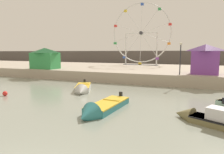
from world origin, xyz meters
TOP-DOWN VIEW (x-y plane):
  - quay_promenade at (0.00, 30.56)m, footprint 110.00×21.14m
  - distant_town_skyline at (0.00, 55.35)m, footprint 140.00×3.00m
  - motorboat_teal_painted at (-0.59, 8.03)m, footprint 1.85×5.73m
  - motorboat_pale_grey at (-5.49, 13.88)m, footprint 3.35×4.99m
  - motorboat_olive_wood at (6.13, 8.32)m, footprint 5.08×3.19m
  - ferris_wheel_white_frame at (-5.32, 36.94)m, footprint 12.09×1.20m
  - carnival_booth_green_kiosk at (-17.08, 21.81)m, footprint 4.54×2.83m
  - carnival_booth_purple_stall at (6.20, 22.82)m, footprint 3.45×2.85m
  - promenade_lamp_near at (3.49, 20.95)m, footprint 0.32×0.32m
  - mooring_buoy_orange at (-10.99, 9.29)m, footprint 0.44×0.44m

SIDE VIEW (x-z plane):
  - mooring_buoy_orange at x=-10.99m, z-range 0.00..0.44m
  - motorboat_teal_painted at x=-0.59m, z-range -0.46..0.98m
  - motorboat_pale_grey at x=-5.49m, z-range -0.39..0.96m
  - motorboat_olive_wood at x=6.13m, z-range -0.39..1.00m
  - quay_promenade at x=0.00m, z-range 0.00..1.37m
  - distant_town_skyline at x=0.00m, z-range 0.00..4.40m
  - carnival_booth_green_kiosk at x=-17.08m, z-range 1.44..4.76m
  - carnival_booth_purple_stall at x=6.20m, z-range 1.44..5.02m
  - promenade_lamp_near at x=3.49m, z-range 1.97..5.72m
  - ferris_wheel_white_frame at x=-5.32m, z-range 1.40..13.97m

